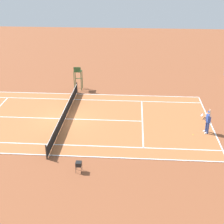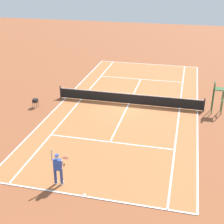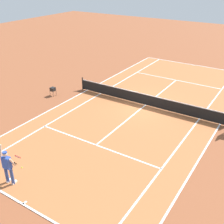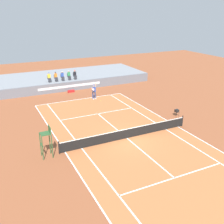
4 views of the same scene
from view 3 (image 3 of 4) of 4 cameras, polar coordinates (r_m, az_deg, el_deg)
name	(u,v)px [view 3 (image 3 of 4)]	position (r m, az deg, el deg)	size (l,w,h in m)	color
ground_plane	(145,105)	(21.31, 6.77, 1.33)	(80.00, 80.00, 0.00)	brown
court	(145,105)	(21.30, 6.77, 1.36)	(11.08, 23.88, 0.03)	#B76638
net	(146,99)	(21.09, 6.85, 2.61)	(11.98, 0.10, 1.07)	black
tennis_player	(8,166)	(14.10, -20.42, -10.30)	(0.75, 0.72, 2.08)	navy
tennis_ball	(22,168)	(15.44, -17.85, -10.70)	(0.07, 0.07, 0.07)	#D1E533
ball_hopper	(53,89)	(23.14, -11.96, 4.59)	(0.36, 0.36, 0.70)	black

